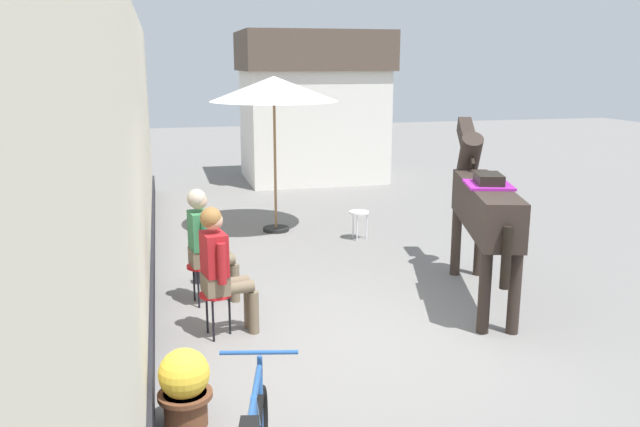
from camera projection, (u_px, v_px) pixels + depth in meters
The scene contains 10 objects.
ground_plane at pixel (317, 254), 9.74m from camera, with size 40.00×40.00×0.00m, color slate.
pub_facade_wall at pixel (130, 176), 7.37m from camera, with size 0.34×14.00×3.40m.
distant_cottage at pixel (312, 105), 15.55m from camera, with size 3.40×2.60×3.50m.
seated_visitor_near at pixel (221, 265), 6.66m from camera, with size 0.61×0.48×1.39m.
seated_visitor_far at pixel (206, 240), 7.58m from camera, with size 0.61×0.49×1.39m.
saddled_horse_center at pixel (483, 204), 7.70m from camera, with size 1.13×2.91×2.06m.
flower_planter_near at pixel (185, 386), 5.07m from camera, with size 0.43×0.43×0.64m.
cafe_parasol at pixel (274, 90), 10.52m from camera, with size 2.10×2.10×2.58m.
spare_stool_white at pixel (359, 215), 10.45m from camera, with size 0.32×0.32×0.46m.
satchel_bag at pixel (205, 275), 8.46m from camera, with size 0.28×0.12×0.20m, color black.
Camera 1 is at (-2.20, -6.08, 2.81)m, focal length 36.48 mm.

